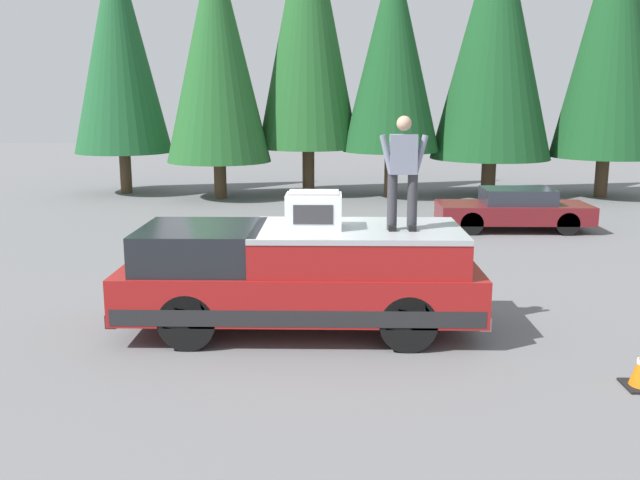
{
  "coord_description": "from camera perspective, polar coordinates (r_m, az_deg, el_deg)",
  "views": [
    {
      "loc": [
        -10.83,
        -0.95,
        3.6
      ],
      "look_at": [
        0.11,
        -0.73,
        1.35
      ],
      "focal_mm": 38.99,
      "sensor_mm": 36.0,
      "label": 1
    }
  ],
  "objects": [
    {
      "name": "conifer_left",
      "position": [
        26.52,
        14.19,
        16.0
      ],
      "size": [
        4.36,
        4.36,
        10.18
      ],
      "color": "#4C3826",
      "rests_on": "ground"
    },
    {
      "name": "conifer_center_left",
      "position": [
        25.59,
        5.97,
        15.2
      ],
      "size": [
        3.49,
        3.49,
        8.79
      ],
      "color": "#4C3826",
      "rests_on": "ground"
    },
    {
      "name": "conifer_far_right",
      "position": [
        27.51,
        -16.21,
        15.14
      ],
      "size": [
        3.6,
        3.6,
        9.46
      ],
      "color": "#4C3826",
      "rests_on": "ground"
    },
    {
      "name": "parked_car_maroon",
      "position": [
        19.84,
        15.63,
        2.44
      ],
      "size": [
        1.64,
        4.1,
        1.16
      ],
      "color": "maroon",
      "rests_on": "ground"
    },
    {
      "name": "conifer_right",
      "position": [
        25.44,
        -8.49,
        15.2
      ],
      "size": [
        3.72,
        3.72,
        9.17
      ],
      "color": "#4C3826",
      "rests_on": "ground"
    },
    {
      "name": "conifer_far_left",
      "position": [
        27.51,
        22.96,
        15.66
      ],
      "size": [
        3.85,
        3.85,
        10.47
      ],
      "color": "#4C3826",
      "rests_on": "ground"
    },
    {
      "name": "ground_plane",
      "position": [
        11.46,
        -3.71,
        -6.72
      ],
      "size": [
        90.0,
        90.0,
        0.0
      ],
      "primitive_type": "plane",
      "color": "slate"
    },
    {
      "name": "conifer_center_right",
      "position": [
        26.36,
        -1.0,
        17.69
      ],
      "size": [
        3.76,
        3.76,
        11.06
      ],
      "color": "#4C3826",
      "rests_on": "ground"
    },
    {
      "name": "person_on_truck_bed",
      "position": [
        10.38,
        6.83,
        5.74
      ],
      "size": [
        0.29,
        0.72,
        1.69
      ],
      "color": "#333338",
      "rests_on": "pickup_truck"
    },
    {
      "name": "compressor_unit",
      "position": [
        10.53,
        -0.52,
        2.47
      ],
      "size": [
        0.65,
        0.84,
        0.56
      ],
      "color": "silver",
      "rests_on": "pickup_truck"
    },
    {
      "name": "pickup_truck",
      "position": [
        10.8,
        -1.61,
        -3.01
      ],
      "size": [
        2.01,
        5.54,
        1.65
      ],
      "color": "maroon",
      "rests_on": "ground"
    }
  ]
}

